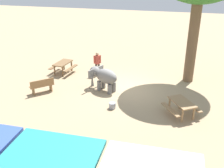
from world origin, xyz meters
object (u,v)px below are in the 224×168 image
object	(u,v)px
wooden_bench	(42,86)
picnic_table_near	(182,105)
elephant	(104,76)
feed_bucket	(112,106)
picnic_table_far	(63,65)
person_handler	(97,62)

from	to	relation	value
wooden_bench	picnic_table_near	bearing A→B (deg)	-48.50
elephant	picnic_table_near	world-z (taller)	elephant
picnic_table_near	feed_bucket	distance (m)	3.57
elephant	feed_bucket	xyz separation A→B (m)	(-1.04, 2.10, -0.72)
picnic_table_far	feed_bucket	size ratio (longest dim) A/B	4.72
person_handler	wooden_bench	distance (m)	4.24
picnic_table_near	feed_bucket	world-z (taller)	picnic_table_near
picnic_table_near	wooden_bench	bearing A→B (deg)	-128.16
elephant	person_handler	distance (m)	2.44
person_handler	picnic_table_near	xyz separation A→B (m)	(-5.63, 4.16, -0.36)
picnic_table_near	picnic_table_far	xyz separation A→B (m)	(8.07, -3.93, 0.00)
wooden_bench	picnic_table_far	size ratio (longest dim) A/B	0.76
person_handler	elephant	bearing A→B (deg)	-2.95
elephant	picnic_table_far	distance (m)	4.02
picnic_table_far	feed_bucket	xyz separation A→B (m)	(-4.53, 4.08, -0.43)
picnic_table_far	wooden_bench	bearing A→B (deg)	-170.56
wooden_bench	person_handler	bearing A→B (deg)	12.03
person_handler	wooden_bench	world-z (taller)	person_handler
picnic_table_near	picnic_table_far	world-z (taller)	same
wooden_bench	picnic_table_far	bearing A→B (deg)	47.46
person_handler	picnic_table_far	distance (m)	2.47
feed_bucket	elephant	bearing A→B (deg)	-63.69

